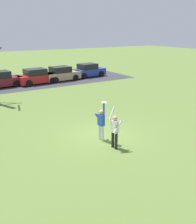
# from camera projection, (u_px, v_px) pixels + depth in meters

# --- Properties ---
(ground_plane) EXTENTS (120.00, 120.00, 0.00)m
(ground_plane) POSITION_uv_depth(u_px,v_px,m) (102.00, 135.00, 13.54)
(ground_plane) COLOR olive
(person_catcher) EXTENTS (0.49, 0.55, 2.08)m
(person_catcher) POSITION_uv_depth(u_px,v_px,m) (101.00, 122.00, 12.67)
(person_catcher) COLOR silver
(person_catcher) RESTS_ON ground_plane
(person_defender) EXTENTS (0.49, 0.56, 2.04)m
(person_defender) POSITION_uv_depth(u_px,v_px,m) (115.00, 129.00, 11.79)
(person_defender) COLOR black
(person_defender) RESTS_ON ground_plane
(frisbee_disc) EXTENTS (0.26, 0.26, 0.02)m
(frisbee_disc) POSITION_uv_depth(u_px,v_px,m) (104.00, 102.00, 12.14)
(frisbee_disc) COLOR white
(frisbee_disc) RESTS_ON person_catcher
(parked_car_maroon) EXTENTS (4.25, 2.34, 1.59)m
(parked_car_maroon) POSITION_uv_depth(u_px,v_px,m) (0.00, 80.00, 24.75)
(parked_car_maroon) COLOR maroon
(parked_car_maroon) RESTS_ON ground_plane
(parked_car_red) EXTENTS (4.25, 2.34, 1.59)m
(parked_car_red) POSITION_uv_depth(u_px,v_px,m) (37.00, 77.00, 26.37)
(parked_car_red) COLOR red
(parked_car_red) RESTS_ON ground_plane
(parked_car_tan) EXTENTS (4.25, 2.34, 1.59)m
(parked_car_tan) POSITION_uv_depth(u_px,v_px,m) (61.00, 74.00, 27.99)
(parked_car_tan) COLOR tan
(parked_car_tan) RESTS_ON ground_plane
(parked_car_blue) EXTENTS (4.25, 2.34, 1.59)m
(parked_car_blue) POSITION_uv_depth(u_px,v_px,m) (88.00, 71.00, 30.37)
(parked_car_blue) COLOR #233893
(parked_car_blue) RESTS_ON ground_plane
(parking_strip) EXTENTS (22.70, 6.40, 0.01)m
(parking_strip) POSITION_uv_depth(u_px,v_px,m) (35.00, 83.00, 26.86)
(parking_strip) COLOR #38383D
(parking_strip) RESTS_ON ground_plane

